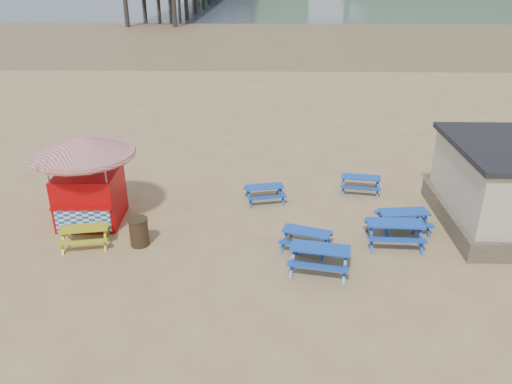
{
  "coord_description": "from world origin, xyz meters",
  "views": [
    {
      "loc": [
        0.34,
        -15.55,
        8.79
      ],
      "look_at": [
        -0.1,
        1.5,
        1.0
      ],
      "focal_mm": 35.0,
      "sensor_mm": 36.0,
      "label": 1
    }
  ],
  "objects_px": {
    "picnic_table_blue_a": "(264,193)",
    "picnic_table_yellow": "(85,236)",
    "litter_bin": "(139,232)",
    "picnic_table_blue_b": "(360,184)",
    "ice_cream_kiosk": "(86,169)"
  },
  "relations": [
    {
      "from": "picnic_table_blue_a",
      "to": "litter_bin",
      "type": "relative_size",
      "value": 1.77
    },
    {
      "from": "picnic_table_yellow",
      "to": "ice_cream_kiosk",
      "type": "xyz_separation_m",
      "value": [
        -0.33,
        1.78,
        1.76
      ]
    },
    {
      "from": "picnic_table_yellow",
      "to": "litter_bin",
      "type": "xyz_separation_m",
      "value": [
        1.86,
        0.03,
        0.18
      ]
    },
    {
      "from": "litter_bin",
      "to": "picnic_table_blue_a",
      "type": "bearing_deg",
      "value": 40.7
    },
    {
      "from": "picnic_table_blue_a",
      "to": "litter_bin",
      "type": "height_order",
      "value": "litter_bin"
    },
    {
      "from": "picnic_table_blue_a",
      "to": "ice_cream_kiosk",
      "type": "relative_size",
      "value": 0.46
    },
    {
      "from": "picnic_table_blue_a",
      "to": "picnic_table_yellow",
      "type": "distance_m",
      "value": 7.12
    },
    {
      "from": "picnic_table_yellow",
      "to": "ice_cream_kiosk",
      "type": "distance_m",
      "value": 2.53
    },
    {
      "from": "ice_cream_kiosk",
      "to": "picnic_table_blue_b",
      "type": "bearing_deg",
      "value": 13.45
    },
    {
      "from": "picnic_table_blue_a",
      "to": "picnic_table_blue_b",
      "type": "bearing_deg",
      "value": 1.14
    },
    {
      "from": "picnic_table_blue_b",
      "to": "picnic_table_yellow",
      "type": "xyz_separation_m",
      "value": [
        -10.15,
        -4.69,
        -0.01
      ]
    },
    {
      "from": "picnic_table_blue_a",
      "to": "picnic_table_yellow",
      "type": "relative_size",
      "value": 0.99
    },
    {
      "from": "ice_cream_kiosk",
      "to": "litter_bin",
      "type": "height_order",
      "value": "ice_cream_kiosk"
    },
    {
      "from": "picnic_table_blue_a",
      "to": "ice_cream_kiosk",
      "type": "bearing_deg",
      "value": -176.45
    },
    {
      "from": "picnic_table_blue_b",
      "to": "picnic_table_yellow",
      "type": "relative_size",
      "value": 1.01
    }
  ]
}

